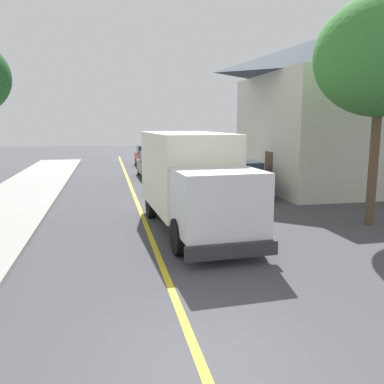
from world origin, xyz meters
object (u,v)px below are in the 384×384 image
(box_truck, at_px, (192,177))
(parked_car_far, at_px, (148,156))
(parked_car_near, at_px, (171,178))
(house_across_street, at_px, (347,106))
(street_tree_far_side, at_px, (382,57))
(parked_car_mid, at_px, (153,165))
(parked_van_across, at_px, (241,179))

(box_truck, bearing_deg, parked_car_far, 88.44)
(parked_car_near, distance_m, parked_car_far, 13.24)
(parked_car_far, xyz_separation_m, house_across_street, (9.58, -13.19, 3.63))
(parked_car_far, relative_size, street_tree_far_side, 0.57)
(parked_car_mid, relative_size, house_across_street, 0.41)
(parked_car_mid, xyz_separation_m, house_across_street, (9.91, -6.14, 3.63))
(parked_van_across, bearing_deg, box_truck, -122.91)
(parked_car_mid, distance_m, parked_van_across, 8.27)
(parked_car_near, xyz_separation_m, street_tree_far_side, (5.83, -7.79, 4.90))
(parked_car_mid, relative_size, parked_van_across, 0.99)
(box_truck, relative_size, street_tree_far_side, 0.95)
(box_truck, xyz_separation_m, parked_car_mid, (0.23, 13.25, -0.97))
(box_truck, distance_m, parked_car_far, 20.34)
(parked_car_mid, height_order, parked_car_far, same)
(parked_car_near, distance_m, street_tree_far_side, 10.89)
(parked_car_near, relative_size, parked_car_far, 1.01)
(parked_van_across, bearing_deg, parked_car_near, 158.18)
(box_truck, distance_m, parked_car_mid, 13.29)
(parked_car_near, height_order, street_tree_far_side, street_tree_far_side)
(parked_car_near, bearing_deg, parked_car_far, 89.51)
(parked_car_near, bearing_deg, parked_van_across, -21.82)
(parked_van_across, height_order, house_across_street, house_across_street)
(box_truck, relative_size, parked_van_across, 1.63)
(parked_car_mid, bearing_deg, box_truck, -90.99)
(parked_car_near, relative_size, house_across_street, 0.42)
(box_truck, distance_m, parked_van_across, 6.92)
(parked_car_far, height_order, street_tree_far_side, street_tree_far_side)
(parked_car_mid, bearing_deg, parked_car_near, -88.03)
(box_truck, distance_m, parked_car_near, 7.15)
(house_across_street, xyz_separation_m, street_tree_far_side, (-3.87, -7.83, 1.27))
(house_across_street, bearing_deg, parked_car_mid, 148.23)
(street_tree_far_side, bearing_deg, box_truck, 173.47)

